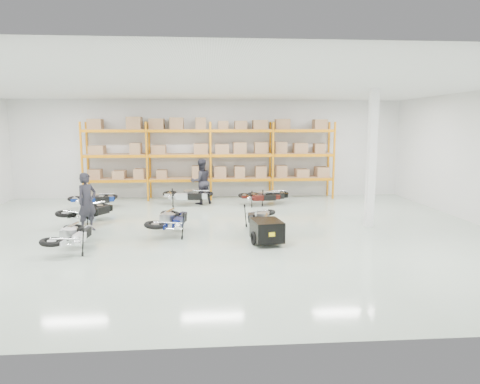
{
  "coord_description": "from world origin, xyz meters",
  "views": [
    {
      "loc": [
        -0.11,
        -13.05,
        3.31
      ],
      "look_at": [
        0.96,
        1.23,
        1.1
      ],
      "focal_mm": 32.0,
      "sensor_mm": 36.0,
      "label": 1
    }
  ],
  "objects": [
    {
      "name": "moto_back_d",
      "position": [
        2.09,
        4.54,
        0.49
      ],
      "size": [
        1.64,
        0.86,
        1.05
      ],
      "primitive_type": null,
      "rotation": [
        0.0,
        -0.09,
        1.61
      ],
      "color": "#3D0F0C",
      "rests_on": "ground"
    },
    {
      "name": "moto_back_c",
      "position": [
        2.49,
        4.89,
        0.49
      ],
      "size": [
        1.71,
        1.06,
        1.03
      ],
      "primitive_type": null,
      "rotation": [
        0.0,
        -0.09,
        1.75
      ],
      "color": "black",
      "rests_on": "ground"
    },
    {
      "name": "moto_back_a",
      "position": [
        -4.76,
        4.35,
        0.51
      ],
      "size": [
        1.84,
        1.28,
        1.08
      ],
      "primitive_type": null,
      "rotation": [
        0.0,
        -0.09,
        1.87
      ],
      "color": "navy",
      "rests_on": "ground"
    },
    {
      "name": "moto_blue_centre",
      "position": [
        -1.28,
        -0.09,
        0.58
      ],
      "size": [
        1.29,
        2.04,
        1.23
      ],
      "primitive_type": null,
      "rotation": [
        0.0,
        -0.09,
        2.95
      ],
      "color": "#07114A",
      "rests_on": "ground"
    },
    {
      "name": "pallet_rack",
      "position": [
        -0.0,
        6.45,
        2.26
      ],
      "size": [
        11.28,
        0.98,
        3.62
      ],
      "color": "orange",
      "rests_on": "ground"
    },
    {
      "name": "moto_black_far_left",
      "position": [
        -4.23,
        1.63,
        0.56
      ],
      "size": [
        1.74,
        2.05,
        1.19
      ],
      "primitive_type": null,
      "rotation": [
        0.0,
        -0.09,
        2.59
      ],
      "color": "black",
      "rests_on": "ground"
    },
    {
      "name": "moto_silver_left",
      "position": [
        -3.78,
        -1.64,
        0.53
      ],
      "size": [
        0.99,
        1.8,
        1.13
      ],
      "primitive_type": null,
      "rotation": [
        0.0,
        -0.09,
        3.07
      ],
      "color": "silver",
      "rests_on": "ground"
    },
    {
      "name": "structural_column",
      "position": [
        5.2,
        0.5,
        2.25
      ],
      "size": [
        0.25,
        0.25,
        4.5
      ],
      "primitive_type": "cube",
      "color": "white",
      "rests_on": "ground"
    },
    {
      "name": "room",
      "position": [
        0.0,
        0.0,
        2.25
      ],
      "size": [
        18.0,
        18.0,
        18.0
      ],
      "color": "#ABBFAC",
      "rests_on": "ground"
    },
    {
      "name": "trailer",
      "position": [
        1.52,
        -1.42,
        0.4
      ],
      "size": [
        0.91,
        1.68,
        0.69
      ],
      "rotation": [
        0.0,
        0.0,
        0.14
      ],
      "color": "black",
      "rests_on": "ground"
    },
    {
      "name": "person_left",
      "position": [
        -3.95,
        0.58,
        0.93
      ],
      "size": [
        0.76,
        0.81,
        1.87
      ],
      "primitive_type": "imported",
      "rotation": [
        0.0,
        0.0,
        0.94
      ],
      "color": "#222129",
      "rests_on": "ground"
    },
    {
      "name": "moto_touring_right",
      "position": [
        1.52,
        0.18,
        0.54
      ],
      "size": [
        1.09,
        1.86,
        1.14
      ],
      "primitive_type": null,
      "rotation": [
        0.0,
        -0.09,
        -0.13
      ],
      "color": "black",
      "rests_on": "ground"
    },
    {
      "name": "moto_back_b",
      "position": [
        -1.01,
        4.8,
        0.56
      ],
      "size": [
        1.93,
        1.11,
        1.19
      ],
      "primitive_type": null,
      "rotation": [
        0.0,
        -0.09,
        1.46
      ],
      "color": "silver",
      "rests_on": "ground"
    },
    {
      "name": "person_back",
      "position": [
        -0.43,
        5.14,
        0.97
      ],
      "size": [
        1.15,
        1.04,
        1.93
      ],
      "primitive_type": "imported",
      "rotation": [
        0.0,
        0.0,
        3.54
      ],
      "color": "black",
      "rests_on": "ground"
    }
  ]
}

